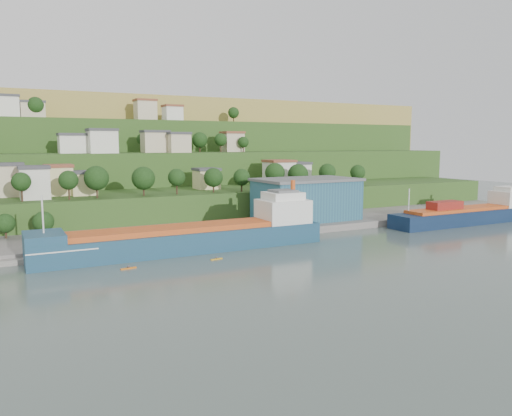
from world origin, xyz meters
TOP-DOWN VIEW (x-y plane):
  - ground at (0.00, 0.00)m, footprint 500.00×500.00m
  - quay at (20.00, 28.00)m, footprint 220.00×26.00m
  - hillside at (-0.03, 168.72)m, footprint 360.00×210.00m
  - cargo_ship_near at (-6.66, 10.16)m, footprint 69.64×11.26m
  - cargo_ship_far at (86.46, 8.05)m, footprint 56.47×9.66m
  - warehouse at (36.88, 28.04)m, footprint 31.47×19.77m
  - dinghy at (-39.31, 18.59)m, footprint 4.16×1.84m
  - kayak_orange at (-24.99, -0.49)m, footprint 3.31×0.93m
  - kayak_yellow at (-5.76, -1.15)m, footprint 2.89×0.81m

SIDE VIEW (x-z plane):
  - ground at x=0.00m, z-range 0.00..0.00m
  - quay at x=20.00m, z-range -2.00..2.00m
  - hillside at x=-0.03m, z-range -47.93..48.07m
  - kayak_yellow at x=-5.76m, z-range -0.15..0.57m
  - kayak_orange at x=-24.99m, z-range -0.17..0.65m
  - dinghy at x=-39.31m, z-range 1.20..2.01m
  - cargo_ship_far at x=86.46m, z-range -5.24..10.09m
  - cargo_ship_near at x=-6.66m, z-range -6.09..11.81m
  - warehouse at x=36.88m, z-range 2.03..14.83m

